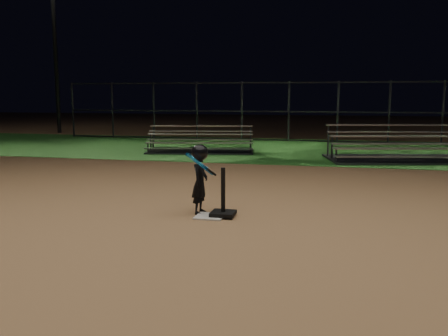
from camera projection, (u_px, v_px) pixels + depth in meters
ground at (210, 217)px, 7.70m from camera, size 80.00×80.00×0.00m
grass_strip at (280, 149)px, 17.33m from camera, size 60.00×8.00×0.01m
home_plate at (210, 216)px, 7.70m from camera, size 0.45×0.45×0.02m
batting_tee at (223, 207)px, 7.71m from camera, size 0.38×0.38×0.78m
child_batter at (200, 177)px, 7.87m from camera, size 0.42×0.59×1.15m
bleacher_left at (200, 147)px, 16.47m from camera, size 3.86×2.40×0.88m
bleacher_right at (401, 153)px, 14.27m from camera, size 4.64×2.96×1.05m
backstop_fence at (289, 112)px, 20.03m from camera, size 20.08×0.08×2.50m
light_pole_left at (54, 34)px, 24.03m from camera, size 0.90×0.53×8.30m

